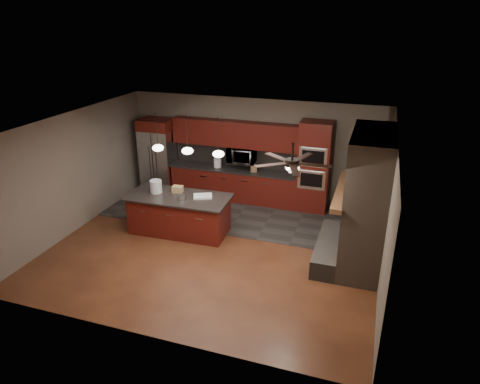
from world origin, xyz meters
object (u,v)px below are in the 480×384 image
at_px(refrigerator, 159,156).
at_px(paint_tray, 203,196).
at_px(cardboard_box, 178,189).
at_px(oven_tower, 314,167).
at_px(counter_box, 254,168).
at_px(kitchen_island, 179,214).
at_px(white_bucket, 156,186).
at_px(counter_bucket, 218,163).
at_px(microwave, 242,155).
at_px(paint_can, 181,197).

distance_m(refrigerator, paint_tray, 3.01).
bearing_deg(cardboard_box, oven_tower, 28.29).
distance_m(oven_tower, counter_box, 1.62).
bearing_deg(refrigerator, cardboard_box, -51.63).
bearing_deg(oven_tower, refrigerator, -179.05).
distance_m(kitchen_island, counter_box, 2.55).
relative_size(refrigerator, white_bucket, 7.13).
bearing_deg(white_bucket, counter_bucket, 72.14).
height_order(microwave, cardboard_box, microwave).
bearing_deg(microwave, cardboard_box, -113.78).
distance_m(white_bucket, counter_box, 2.79).
distance_m(white_bucket, cardboard_box, 0.51).
xyz_separation_m(refrigerator, paint_can, (1.81, -2.31, -0.09)).
bearing_deg(paint_can, counter_bucket, 90.88).
xyz_separation_m(counter_bucket, counter_box, (1.06, -0.05, -0.03)).
relative_size(microwave, white_bucket, 2.44).
relative_size(oven_tower, paint_tray, 5.62).
relative_size(kitchen_island, counter_box, 13.47).
xyz_separation_m(refrigerator, counter_box, (2.83, 0.03, -0.08)).
height_order(microwave, counter_box, microwave).
bearing_deg(paint_tray, kitchen_island, 170.70).
bearing_deg(white_bucket, cardboard_box, 19.83).
distance_m(microwave, white_bucket, 2.66).
xyz_separation_m(oven_tower, cardboard_box, (-2.89, -2.02, -0.19)).
xyz_separation_m(refrigerator, white_bucket, (1.07, -2.12, 0.00)).
bearing_deg(oven_tower, counter_box, -178.48).
bearing_deg(kitchen_island, white_bucket, 173.35).
height_order(oven_tower, counter_box, oven_tower).
xyz_separation_m(oven_tower, counter_box, (-1.60, -0.04, -0.20)).
relative_size(cardboard_box, counter_bucket, 1.00).
distance_m(refrigerator, counter_box, 2.83).
distance_m(paint_can, paint_tray, 0.50).
relative_size(paint_can, paint_tray, 0.40).
distance_m(paint_can, cardboard_box, 0.45).
bearing_deg(counter_bucket, kitchen_island, -92.83).
height_order(cardboard_box, counter_bucket, counter_bucket).
relative_size(white_bucket, counter_box, 1.66).
bearing_deg(white_bucket, microwave, 58.25).
height_order(paint_can, counter_bucket, counter_bucket).
distance_m(paint_can, counter_bucket, 2.40).
bearing_deg(white_bucket, paint_tray, 4.50).
height_order(white_bucket, counter_box, white_bucket).
bearing_deg(oven_tower, paint_can, -137.69).
height_order(kitchen_island, paint_can, paint_can).
relative_size(oven_tower, paint_can, 14.04).
height_order(refrigerator, cardboard_box, refrigerator).
relative_size(refrigerator, kitchen_island, 0.88).
xyz_separation_m(kitchen_island, counter_box, (1.17, 2.20, 0.53)).
height_order(kitchen_island, white_bucket, white_bucket).
bearing_deg(white_bucket, paint_can, -14.43).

